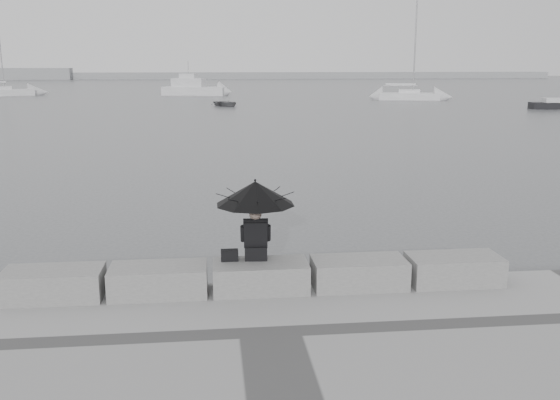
{
  "coord_description": "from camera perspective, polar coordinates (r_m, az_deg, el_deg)",
  "views": [
    {
      "loc": [
        -0.77,
        -10.44,
        4.31
      ],
      "look_at": [
        0.71,
        3.0,
        1.3
      ],
      "focal_mm": 40.0,
      "sensor_mm": 36.0,
      "label": 1
    }
  ],
  "objects": [
    {
      "name": "bag",
      "position": [
        10.66,
        -4.63,
        -5.06
      ],
      "size": [
        0.29,
        0.17,
        0.19
      ],
      "primitive_type": "cube",
      "color": "black",
      "rests_on": "stone_block_centre"
    },
    {
      "name": "ground",
      "position": [
        11.32,
        -1.95,
        -9.85
      ],
      "size": [
        360.0,
        360.0,
        0.0
      ],
      "primitive_type": "plane",
      "color": "#494B4E",
      "rests_on": "ground"
    },
    {
      "name": "motor_cruiser",
      "position": [
        83.83,
        -7.79,
        10.08
      ],
      "size": [
        8.74,
        5.09,
        4.5
      ],
      "rotation": [
        0.0,
        0.0,
        -0.29
      ],
      "color": "white",
      "rests_on": "ground"
    },
    {
      "name": "seated_person",
      "position": [
        10.5,
        -2.27,
        0.01
      ],
      "size": [
        1.35,
        1.35,
        1.39
      ],
      "rotation": [
        0.0,
        0.0,
        -0.07
      ],
      "color": "black",
      "rests_on": "stone_block_centre"
    },
    {
      "name": "stone_block_right",
      "position": [
        10.88,
        7.22,
        -6.65
      ],
      "size": [
        1.6,
        0.8,
        0.5
      ],
      "primitive_type": "cube",
      "color": "slate",
      "rests_on": "promenade"
    },
    {
      "name": "sailboat_right",
      "position": [
        74.55,
        11.72,
        9.37
      ],
      "size": [
        7.21,
        4.2,
        12.9
      ],
      "rotation": [
        0.0,
        0.0,
        -0.28
      ],
      "color": "white",
      "rests_on": "ground"
    },
    {
      "name": "distant_landmass",
      "position": [
        165.15,
        -9.03,
        11.19
      ],
      "size": [
        180.0,
        8.0,
        2.8
      ],
      "color": "gray",
      "rests_on": "ground"
    },
    {
      "name": "stone_block_centre",
      "position": [
        10.63,
        -1.8,
        -7.03
      ],
      "size": [
        1.6,
        0.8,
        0.5
      ],
      "primitive_type": "cube",
      "color": "slate",
      "rests_on": "promenade"
    },
    {
      "name": "sailboat_left",
      "position": [
        89.34,
        -24.23,
        9.01
      ],
      "size": [
        8.64,
        4.85,
        12.9
      ],
      "rotation": [
        0.0,
        0.0,
        0.31
      ],
      "color": "white",
      "rests_on": "ground"
    },
    {
      "name": "dinghy",
      "position": [
        62.8,
        -4.95,
        8.81
      ],
      "size": [
        3.55,
        3.2,
        0.57
      ],
      "primitive_type": "imported",
      "rotation": [
        0.0,
        0.0,
        0.66
      ],
      "color": "slate",
      "rests_on": "ground"
    },
    {
      "name": "stone_block_far_right",
      "position": [
        11.39,
        15.61,
        -6.15
      ],
      "size": [
        1.6,
        0.8,
        0.5
      ],
      "primitive_type": "cube",
      "color": "slate",
      "rests_on": "promenade"
    },
    {
      "name": "stone_block_left",
      "position": [
        10.64,
        -11.03,
        -7.24
      ],
      "size": [
        1.6,
        0.8,
        0.5
      ],
      "primitive_type": "cube",
      "color": "slate",
      "rests_on": "promenade"
    },
    {
      "name": "stone_block_far_left",
      "position": [
        10.92,
        -20.03,
        -7.26
      ],
      "size": [
        1.6,
        0.8,
        0.5
      ],
      "primitive_type": "cube",
      "color": "slate",
      "rests_on": "promenade"
    }
  ]
}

